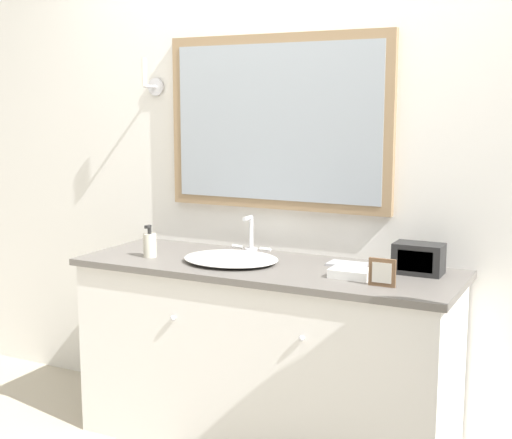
{
  "coord_description": "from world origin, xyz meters",
  "views": [
    {
      "loc": [
        1.36,
        -2.49,
        1.54
      ],
      "look_at": [
        -0.05,
        0.31,
        1.04
      ],
      "focal_mm": 50.0,
      "sensor_mm": 36.0,
      "label": 1
    }
  ],
  "objects_px": {
    "soap_bottle": "(150,245)",
    "picture_frame": "(382,273)",
    "appliance_box": "(419,259)",
    "sink_basin": "(232,258)"
  },
  "relations": [
    {
      "from": "soap_bottle",
      "to": "appliance_box",
      "type": "xyz_separation_m",
      "value": [
        1.21,
        0.23,
        0.01
      ]
    },
    {
      "from": "sink_basin",
      "to": "picture_frame",
      "type": "xyz_separation_m",
      "value": [
        0.74,
        -0.12,
        0.04
      ]
    },
    {
      "from": "soap_bottle",
      "to": "appliance_box",
      "type": "relative_size",
      "value": 0.75
    },
    {
      "from": "appliance_box",
      "to": "picture_frame",
      "type": "distance_m",
      "value": 0.29
    },
    {
      "from": "soap_bottle",
      "to": "picture_frame",
      "type": "xyz_separation_m",
      "value": [
        1.13,
        -0.05,
        -0.0
      ]
    },
    {
      "from": "picture_frame",
      "to": "sink_basin",
      "type": "bearing_deg",
      "value": 170.5
    },
    {
      "from": "appliance_box",
      "to": "sink_basin",
      "type": "bearing_deg",
      "value": -169.35
    },
    {
      "from": "sink_basin",
      "to": "picture_frame",
      "type": "distance_m",
      "value": 0.75
    },
    {
      "from": "appliance_box",
      "to": "picture_frame",
      "type": "relative_size",
      "value": 1.83
    },
    {
      "from": "soap_bottle",
      "to": "picture_frame",
      "type": "height_order",
      "value": "soap_bottle"
    }
  ]
}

